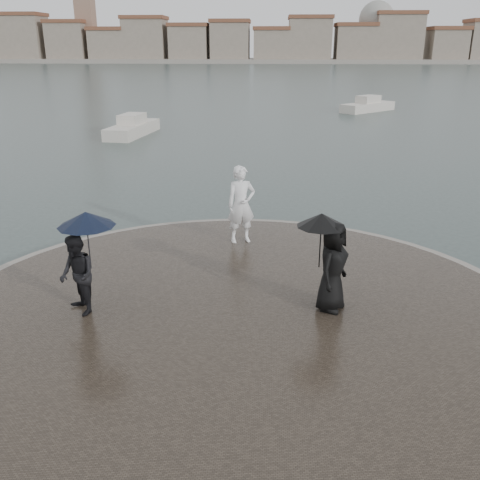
{
  "coord_description": "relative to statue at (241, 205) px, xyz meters",
  "views": [
    {
      "loc": [
        0.62,
        -5.7,
        5.32
      ],
      "look_at": [
        0.0,
        4.8,
        1.45
      ],
      "focal_mm": 40.0,
      "sensor_mm": 36.0,
      "label": 1
    }
  ],
  "objects": [
    {
      "name": "ground",
      "position": [
        0.14,
        -7.66,
        -1.38
      ],
      "size": [
        400.0,
        400.0,
        0.0
      ],
      "primitive_type": "plane",
      "color": "#2B3835",
      "rests_on": "ground"
    },
    {
      "name": "kerb_ring",
      "position": [
        0.14,
        -4.16,
        -1.22
      ],
      "size": [
        12.5,
        12.5,
        0.32
      ],
      "primitive_type": "cylinder",
      "color": "gray",
      "rests_on": "ground"
    },
    {
      "name": "quay_tip",
      "position": [
        0.14,
        -4.16,
        -1.2
      ],
      "size": [
        11.9,
        11.9,
        0.36
      ],
      "primitive_type": "cylinder",
      "color": "#2D261E",
      "rests_on": "ground"
    },
    {
      "name": "statue",
      "position": [
        0.0,
        0.0,
        0.0
      ],
      "size": [
        0.86,
        0.71,
        2.04
      ],
      "primitive_type": "imported",
      "rotation": [
        0.0,
        0.0,
        0.34
      ],
      "color": "white",
      "rests_on": "quay_tip"
    },
    {
      "name": "visitor_left",
      "position": [
        -2.83,
        -4.17,
        0.12
      ],
      "size": [
        1.27,
        1.13,
        2.04
      ],
      "color": "black",
      "rests_on": "quay_tip"
    },
    {
      "name": "visitor_right",
      "position": [
        1.93,
        -3.73,
        0.07
      ],
      "size": [
        1.18,
        1.1,
        1.95
      ],
      "color": "black",
      "rests_on": "quay_tip"
    },
    {
      "name": "far_skyline",
      "position": [
        -6.15,
        153.04,
        4.23
      ],
      "size": [
        260.0,
        20.0,
        37.0
      ],
      "color": "gray",
      "rests_on": "ground"
    },
    {
      "name": "boats",
      "position": [
        0.45,
        26.22,
        -1.0
      ],
      "size": [
        20.25,
        18.78,
        1.5
      ],
      "color": "beige",
      "rests_on": "ground"
    }
  ]
}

